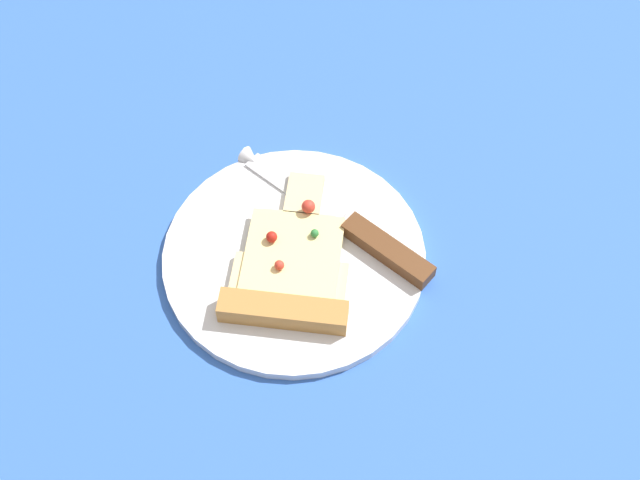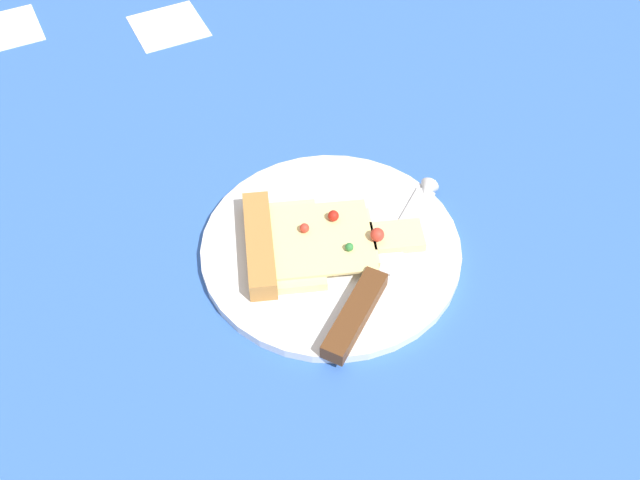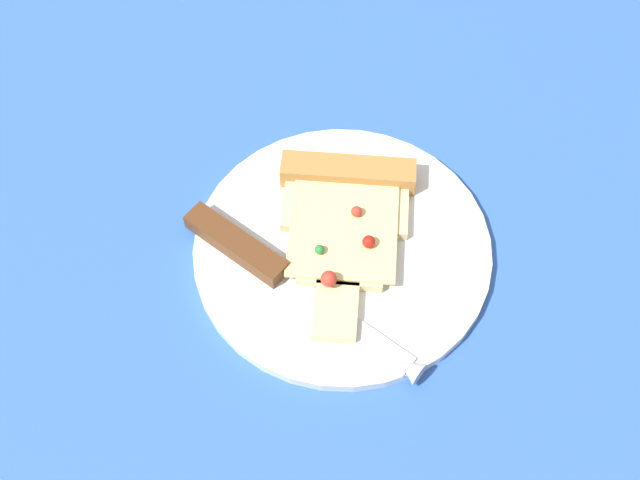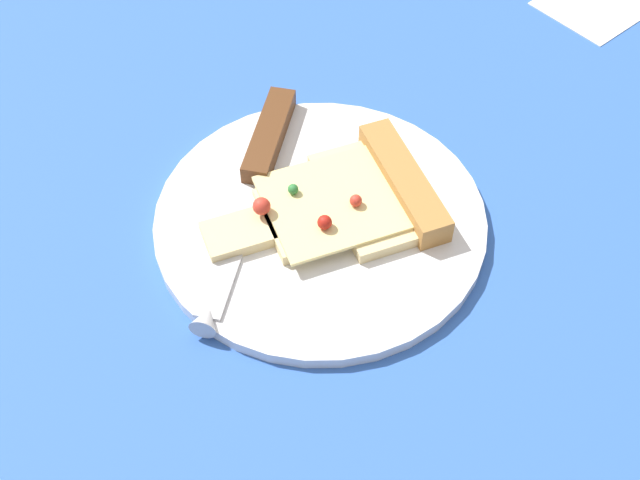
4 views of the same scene
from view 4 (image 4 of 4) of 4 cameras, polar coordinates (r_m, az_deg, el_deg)
name	(u,v)px [view 4 (image 4 of 4)]	position (r cm, az deg, el deg)	size (l,w,h in cm)	color
ground_plane	(375,173)	(69.00, 3.94, 4.75)	(132.52, 132.52, 3.00)	#3360B7
plate	(320,220)	(62.76, 0.02, 1.45)	(25.76, 25.76, 1.06)	silver
pizza_slice	(351,200)	(62.40, 2.21, 2.87)	(19.00, 14.05, 2.67)	beige
knife	(255,176)	(64.48, -4.59, 4.53)	(20.25, 16.36, 2.45)	silver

